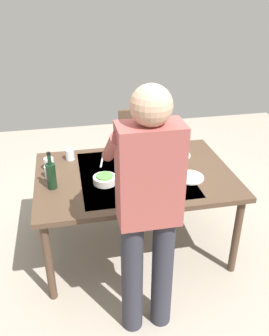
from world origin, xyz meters
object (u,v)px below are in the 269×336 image
(dining_table, at_px, (134,180))
(person_server, at_px, (148,206))
(dinner_plate_far, at_px, (189,177))
(dinner_plate_near, at_px, (177,155))
(chair_near, at_px, (139,147))
(side_bowl_salad, at_px, (105,179))
(wine_glass_left, at_px, (179,156))
(wine_bottle, at_px, (51,175))
(water_cup_far_left, at_px, (49,171))
(serving_bowl_pasta, at_px, (145,170))
(water_cup_near_right, at_px, (70,155))
(wine_glass_right, at_px, (121,145))
(water_cup_near_left, at_px, (49,164))

(dining_table, xyz_separation_m, person_server, (0.08, 0.80, 0.29))
(dinner_plate_far, bearing_deg, dinner_plate_near, -93.90)
(chair_near, height_order, side_bowl_salad, chair_near)
(wine_glass_left, distance_m, dinner_plate_far, 0.22)
(wine_bottle, distance_m, water_cup_far_left, 0.19)
(chair_near, xyz_separation_m, wine_glass_left, (-0.15, 0.88, 0.31))
(person_server, xyz_separation_m, dinner_plate_near, (-0.52, -1.04, -0.22))
(side_bowl_salad, bearing_deg, dinner_plate_near, -153.59)
(person_server, distance_m, serving_bowl_pasta, 0.81)
(chair_near, bearing_deg, dining_table, 75.50)
(water_cup_far_left, height_order, dinner_plate_far, water_cup_far_left)
(person_server, height_order, water_cup_near_right, person_server)
(wine_glass_right, height_order, water_cup_near_left, wine_glass_right)
(wine_glass_left, relative_size, water_cup_near_right, 1.64)
(water_cup_near_left, distance_m, side_bowl_salad, 0.52)
(serving_bowl_pasta, height_order, dinner_plate_near, serving_bowl_pasta)
(water_cup_near_left, bearing_deg, serving_bowl_pasta, 162.95)
(chair_near, height_order, water_cup_near_right, chair_near)
(water_cup_near_left, bearing_deg, dinner_plate_near, -178.23)
(water_cup_far_left, bearing_deg, water_cup_near_right, -122.58)
(water_cup_near_right, distance_m, side_bowl_salad, 0.52)
(water_cup_near_left, bearing_deg, dinner_plate_far, 161.42)
(dinner_plate_near, relative_size, dinner_plate_far, 1.00)
(water_cup_near_left, distance_m, serving_bowl_pasta, 0.79)
(person_server, distance_m, dinner_plate_far, 0.84)
(wine_glass_left, distance_m, serving_bowl_pasta, 0.32)
(water_cup_near_right, bearing_deg, water_cup_near_left, 41.15)
(wine_bottle, bearing_deg, side_bowl_salad, 178.93)
(person_server, relative_size, wine_glass_left, 11.19)
(dining_table, height_order, chair_near, chair_near)
(water_cup_far_left, relative_size, side_bowl_salad, 0.51)
(person_server, height_order, water_cup_far_left, person_server)
(chair_near, distance_m, wine_bottle, 1.38)
(person_server, bearing_deg, serving_bowl_pasta, -101.76)
(chair_near, height_order, water_cup_far_left, chair_near)
(chair_near, bearing_deg, dinner_plate_far, 99.15)
(dining_table, height_order, person_server, person_server)
(wine_glass_left, height_order, side_bowl_salad, wine_glass_left)
(dining_table, xyz_separation_m, wine_bottle, (0.65, 0.09, 0.18))
(chair_near, xyz_separation_m, dinner_plate_near, (-0.20, 0.68, 0.21))
(person_server, height_order, wine_bottle, person_server)
(water_cup_near_right, height_order, water_cup_far_left, water_cup_near_right)
(wine_glass_right, distance_m, dinner_plate_near, 0.51)
(dining_table, bearing_deg, chair_near, -104.50)
(wine_bottle, xyz_separation_m, wine_glass_left, (-1.03, -0.13, -0.01))
(wine_glass_right, bearing_deg, person_server, 88.46)
(water_cup_far_left, xyz_separation_m, serving_bowl_pasta, (-0.75, 0.11, -0.01))
(person_server, xyz_separation_m, wine_bottle, (0.57, -0.70, -0.12))
(dining_table, bearing_deg, side_bowl_salad, 21.88)
(chair_near, xyz_separation_m, wine_glass_right, (0.29, 0.58, 0.31))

